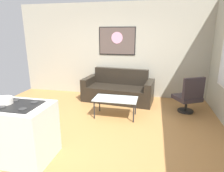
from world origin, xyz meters
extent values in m
cube|color=#A6733F|center=(0.00, 0.00, -0.02)|extent=(6.40, 6.40, 0.04)
cube|color=#ABA693|center=(0.00, 2.42, 1.40)|extent=(6.40, 0.05, 2.80)
cube|color=black|center=(0.07, 1.82, 0.22)|extent=(1.71, 1.00, 0.43)
cube|color=black|center=(0.11, 2.15, 0.67)|extent=(1.64, 0.33, 0.47)
cube|color=black|center=(-0.83, 1.91, 0.32)|extent=(0.27, 0.85, 0.65)
cube|color=black|center=(0.98, 1.72, 0.32)|extent=(0.27, 0.85, 0.65)
cube|color=silver|center=(0.23, 0.72, 0.44)|extent=(1.01, 0.53, 0.02)
cylinder|color=#232326|center=(-0.23, 0.50, 0.22)|extent=(0.03, 0.03, 0.43)
cylinder|color=#232326|center=(0.68, 0.50, 0.22)|extent=(0.03, 0.03, 0.43)
cylinder|color=#232326|center=(-0.23, 0.95, 0.22)|extent=(0.03, 0.03, 0.43)
cylinder|color=#232326|center=(0.68, 0.95, 0.22)|extent=(0.03, 0.03, 0.43)
cylinder|color=black|center=(1.90, 1.39, 0.02)|extent=(0.39, 0.39, 0.04)
cylinder|color=black|center=(1.90, 1.39, 0.21)|extent=(0.06, 0.06, 0.34)
cube|color=#322A2F|center=(1.90, 1.39, 0.37)|extent=(0.74, 0.73, 0.10)
cube|color=#322A2F|center=(2.00, 1.21, 0.67)|extent=(0.52, 0.33, 0.51)
cube|color=silver|center=(-1.13, -1.12, 0.44)|extent=(1.42, 0.71, 0.89)
cube|color=black|center=(-0.88, -1.12, 0.89)|extent=(0.60, 0.52, 0.01)
cylinder|color=#2D2D2D|center=(-1.05, -1.26, 0.90)|extent=(0.11, 0.11, 0.01)
cylinder|color=#2D2D2D|center=(-0.71, -1.26, 0.90)|extent=(0.11, 0.11, 0.01)
cylinder|color=#2D2D2D|center=(-1.05, -0.98, 0.90)|extent=(0.11, 0.11, 0.01)
cylinder|color=#2D2D2D|center=(-0.71, -0.98, 0.90)|extent=(0.11, 0.11, 0.01)
cylinder|color=silver|center=(-1.11, -1.12, 0.89)|extent=(0.12, 0.12, 0.01)
cylinder|color=silver|center=(-1.11, -1.12, 0.94)|extent=(0.23, 0.23, 0.11)
cube|color=black|center=(-0.07, 2.39, 1.69)|extent=(1.11, 0.01, 0.82)
cube|color=brown|center=(-0.07, 2.38, 1.69)|extent=(1.06, 0.02, 0.77)
cylinder|color=pink|center=(-0.07, 2.37, 1.78)|extent=(0.34, 0.01, 0.34)
camera|label=1|loc=(1.06, -3.45, 1.94)|focal=30.99mm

